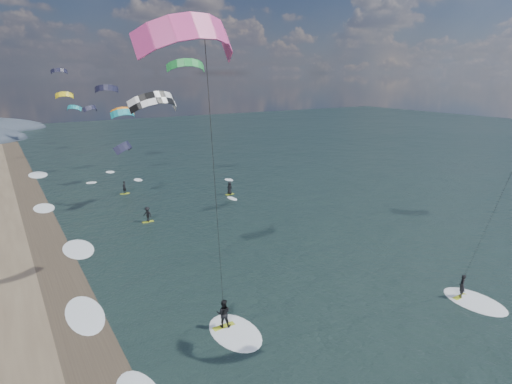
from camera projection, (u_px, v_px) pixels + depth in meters
wet_sand_strip at (94, 362)px, 21.90m from camera, size 3.00×240.00×0.00m
kitesurfer_near_b at (215, 157)px, 17.29m from camera, size 7.09×8.50×16.65m
far_kitesurfers at (172, 199)px, 47.50m from camera, size 12.79×12.47×1.59m
bg_kite_field at (106, 96)px, 60.64m from camera, size 12.43×74.12×9.70m
shoreline_surf at (98, 313)px, 26.40m from camera, size 2.40×79.40×0.11m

